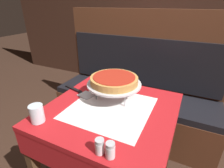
% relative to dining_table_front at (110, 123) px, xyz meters
% --- Properties ---
extents(dining_table_front, '(0.74, 0.74, 0.77)m').
position_rel_dining_table_front_xyz_m(dining_table_front, '(0.00, 0.00, 0.00)').
color(dining_table_front, red).
rests_on(dining_table_front, ground_plane).
extents(dining_table_rear, '(0.65, 0.65, 0.77)m').
position_rel_dining_table_front_xyz_m(dining_table_rear, '(-0.24, 1.56, -0.01)').
color(dining_table_rear, red).
rests_on(dining_table_rear, ground_plane).
extents(booth_bench, '(1.67, 0.50, 1.28)m').
position_rel_dining_table_front_xyz_m(booth_bench, '(-0.10, 0.80, -0.30)').
color(booth_bench, brown).
rests_on(booth_bench, ground_plane).
extents(back_wall_panel, '(6.00, 0.04, 2.40)m').
position_rel_dining_table_front_xyz_m(back_wall_panel, '(0.00, 1.96, 0.54)').
color(back_wall_panel, '#3D2319').
rests_on(back_wall_panel, ground_plane).
extents(pizza_pan_stand, '(0.34, 0.34, 0.11)m').
position_rel_dining_table_front_xyz_m(pizza_pan_stand, '(-0.03, 0.11, 0.21)').
color(pizza_pan_stand, '#ADADB2').
rests_on(pizza_pan_stand, dining_table_front).
extents(deep_dish_pizza, '(0.29, 0.29, 0.04)m').
position_rel_dining_table_front_xyz_m(deep_dish_pizza, '(-0.03, 0.11, 0.24)').
color(deep_dish_pizza, '#C68E47').
rests_on(deep_dish_pizza, pizza_pan_stand).
extents(pizza_server, '(0.27, 0.11, 0.01)m').
position_rel_dining_table_front_xyz_m(pizza_server, '(-0.28, 0.08, 0.12)').
color(pizza_server, '#BCBCC1').
rests_on(pizza_server, dining_table_front).
extents(water_glass_near, '(0.07, 0.07, 0.09)m').
position_rel_dining_table_front_xyz_m(water_glass_near, '(-0.28, -0.28, 0.16)').
color(water_glass_near, silver).
rests_on(water_glass_near, dining_table_front).
extents(salt_shaker, '(0.04, 0.04, 0.07)m').
position_rel_dining_table_front_xyz_m(salt_shaker, '(0.11, -0.32, 0.15)').
color(salt_shaker, silver).
rests_on(salt_shaker, dining_table_front).
extents(pepper_shaker, '(0.04, 0.04, 0.07)m').
position_rel_dining_table_front_xyz_m(pepper_shaker, '(0.16, -0.32, 0.15)').
color(pepper_shaker, silver).
rests_on(pepper_shaker, dining_table_front).
extents(condiment_caddy, '(0.13, 0.13, 0.16)m').
position_rel_dining_table_front_xyz_m(condiment_caddy, '(-0.29, 1.50, 0.15)').
color(condiment_caddy, black).
rests_on(condiment_caddy, dining_table_rear).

